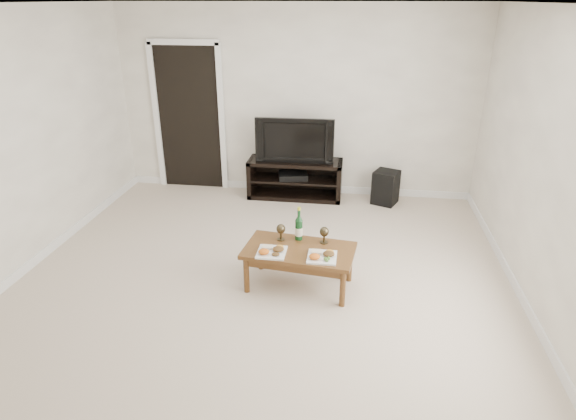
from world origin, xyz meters
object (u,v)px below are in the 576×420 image
at_px(television, 295,139).
at_px(coffee_table, 299,268).
at_px(media_console, 295,179).
at_px(subwoofer, 386,187).

height_order(television, coffee_table, television).
xyz_separation_m(media_console, subwoofer, (1.27, -0.05, -0.04)).
bearing_deg(television, coffee_table, -82.80).
bearing_deg(coffee_table, television, 98.34).
height_order(media_console, coffee_table, media_console).
distance_m(media_console, subwoofer, 1.28).
xyz_separation_m(media_console, coffee_table, (0.34, -2.33, -0.07)).
bearing_deg(media_console, television, 0.00).
xyz_separation_m(media_console, television, (0.00, 0.00, 0.58)).
bearing_deg(television, subwoofer, -3.24).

